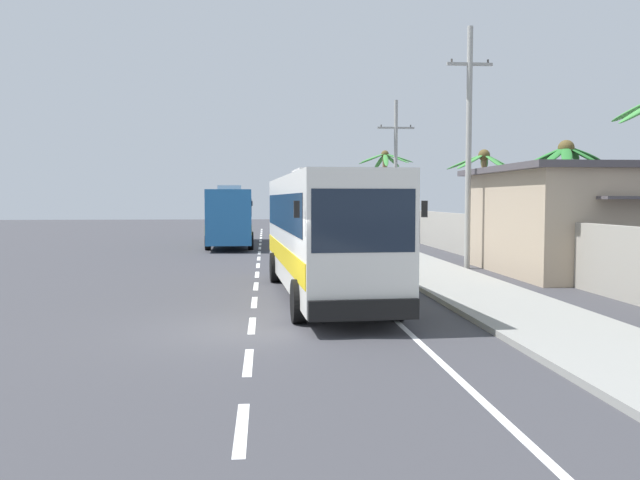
{
  "coord_description": "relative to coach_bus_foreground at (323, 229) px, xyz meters",
  "views": [
    {
      "loc": [
        0.31,
        -14.56,
        2.93
      ],
      "look_at": [
        1.96,
        4.95,
        1.7
      ],
      "focal_mm": 36.76,
      "sensor_mm": 36.0,
      "label": 1
    }
  ],
  "objects": [
    {
      "name": "roadside_building",
      "position": [
        13.16,
        5.37,
        0.1
      ],
      "size": [
        12.2,
        9.45,
        4.2
      ],
      "color": "tan",
      "rests_on": "ground"
    },
    {
      "name": "motorcycle_beside_bus",
      "position": [
        2.01,
        8.84,
        -1.36
      ],
      "size": [
        0.56,
        1.96,
        1.62
      ],
      "color": "black",
      "rests_on": "ground"
    },
    {
      "name": "palm_third",
      "position": [
        6.96,
        27.42,
        2.52
      ],
      "size": [
        4.04,
        3.82,
        6.44
      ],
      "color": "brown",
      "rests_on": "ground"
    },
    {
      "name": "ground_plane",
      "position": [
        -2.04,
        -4.98,
        -2.02
      ],
      "size": [
        160.0,
        160.0,
        0.0
      ],
      "primitive_type": "plane",
      "color": "#3A3A3F"
    },
    {
      "name": "palm_second",
      "position": [
        8.67,
        2.45,
        1.78
      ],
      "size": [
        2.79,
        2.74,
        4.97
      ],
      "color": "brown",
      "rests_on": "ground"
    },
    {
      "name": "lane_markings",
      "position": [
        0.0,
        9.69,
        -2.01
      ],
      "size": [
        3.6,
        71.0,
        0.01
      ],
      "color": "white",
      "rests_on": "ground"
    },
    {
      "name": "pedestrian_near_kerb",
      "position": [
        5.1,
        15.59,
        -1.02
      ],
      "size": [
        0.36,
        0.36,
        1.63
      ],
      "rotation": [
        0.0,
        0.0,
        2.59
      ],
      "color": "beige",
      "rests_on": "sidewalk_kerb"
    },
    {
      "name": "palm_fourth",
      "position": [
        8.78,
        11.3,
        2.01
      ],
      "size": [
        3.45,
        3.52,
        5.31
      ],
      "color": "brown",
      "rests_on": "ground"
    },
    {
      "name": "boundary_wall",
      "position": [
        8.56,
        9.02,
        -0.94
      ],
      "size": [
        0.24,
        60.0,
        2.16
      ],
      "primitive_type": "cube",
      "color": "#9E998E",
      "rests_on": "ground"
    },
    {
      "name": "utility_pole_far",
      "position": [
        6.83,
        22.97,
        2.85
      ],
      "size": [
        2.44,
        0.24,
        9.36
      ],
      "color": "#9E9E99",
      "rests_on": "ground"
    },
    {
      "name": "coach_bus_far_lane",
      "position": [
        -3.9,
        21.96,
        -0.07
      ],
      "size": [
        3.2,
        12.55,
        3.73
      ],
      "color": "#2366A8",
      "rests_on": "ground"
    },
    {
      "name": "sidewalk_kerb",
      "position": [
        4.76,
        5.02,
        -1.95
      ],
      "size": [
        3.2,
        90.0,
        0.14
      ],
      "primitive_type": "cube",
      "color": "gray",
      "rests_on": "ground"
    },
    {
      "name": "utility_pole_mid",
      "position": [
        6.74,
        7.26,
        3.17
      ],
      "size": [
        1.92,
        0.24,
        10.03
      ],
      "color": "#9E9E99",
      "rests_on": "ground"
    },
    {
      "name": "coach_bus_foreground",
      "position": [
        0.0,
        0.0,
        0.0
      ],
      "size": [
        3.36,
        12.08,
        3.88
      ],
      "color": "silver",
      "rests_on": "ground"
    }
  ]
}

